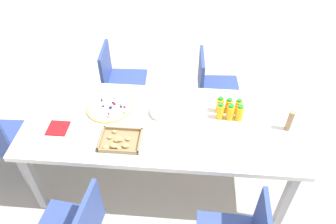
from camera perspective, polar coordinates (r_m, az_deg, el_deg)
name	(u,v)px	position (r m, az deg, el deg)	size (l,w,h in m)	color
ground_plane	(162,178)	(3.02, -1.03, -11.60)	(12.00, 12.00, 0.00)	#B2A899
party_table	(161,128)	(2.51, -1.22, -2.77)	(2.10, 0.88, 0.72)	silver
chair_near_right	(119,78)	(3.31, -8.73, 6.03)	(0.42, 0.42, 0.83)	#33478C
chair_near_left	(212,85)	(3.21, 7.80, 4.83)	(0.42, 0.42, 0.83)	#33478C
juice_bottle_0	(238,107)	(2.56, 12.35, 0.91)	(0.06, 0.06, 0.13)	#F9AD14
juice_bottle_1	(229,106)	(2.55, 10.69, 1.07)	(0.06, 0.06, 0.13)	#FAAB14
juice_bottle_2	(220,105)	(2.54, 9.17, 1.24)	(0.06, 0.06, 0.14)	#F8AE14
juice_bottle_3	(239,113)	(2.50, 12.54, -0.18)	(0.06, 0.06, 0.14)	#FBAF14
juice_bottle_4	(230,112)	(2.49, 10.98, -0.07)	(0.06, 0.06, 0.14)	#F9AE14
juice_bottle_5	(220,111)	(2.49, 9.24, 0.10)	(0.05, 0.05, 0.14)	#F9AE14
fruit_pizza	(110,107)	(2.62, -10.28, 0.91)	(0.37, 0.37, 0.05)	tan
snack_tray	(120,141)	(2.34, -8.55, -5.14)	(0.29, 0.23, 0.04)	olive
plate_stack	(163,112)	(2.52, -0.95, 0.03)	(0.19, 0.19, 0.04)	silver
napkin_stack	(58,128)	(2.55, -18.90, -2.73)	(0.15, 0.15, 0.01)	red
cardboard_tube	(290,121)	(2.52, 20.74, -1.43)	(0.04, 0.04, 0.17)	#9E7A56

